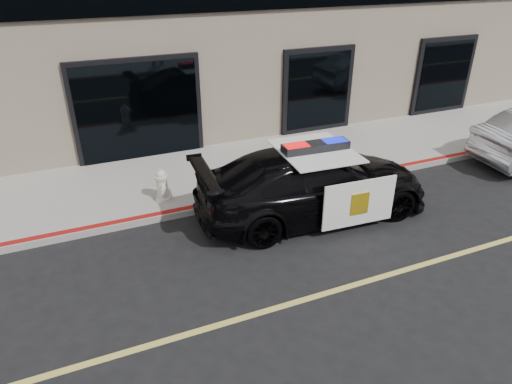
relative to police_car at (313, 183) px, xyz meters
name	(u,v)px	position (x,y,z in m)	size (l,w,h in m)	color
ground	(284,306)	(-1.93, -2.52, -0.77)	(120.00, 120.00, 0.00)	black
sidewalk_n	(196,176)	(-1.93, 2.73, -0.69)	(60.00, 3.50, 0.15)	gray
police_car	(313,183)	(0.00, 0.00, 0.00)	(2.74, 5.46, 1.71)	black
fire_hydrant	(162,186)	(-3.00, 1.64, -0.26)	(0.35, 0.48, 0.77)	silver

